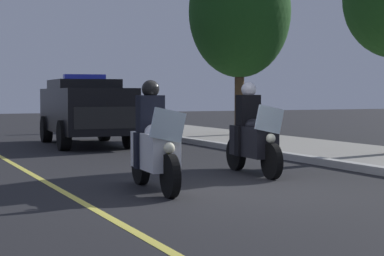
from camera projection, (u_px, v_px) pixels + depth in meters
ground_plane at (236, 191)px, 10.18m from camera, size 80.00×80.00×0.00m
lane_stripe_center at (82, 202)px, 9.16m from camera, size 48.00×0.12×0.01m
police_motorcycle_lead_left at (154, 146)px, 10.22m from camera, size 2.14×0.61×1.72m
police_motorcycle_lead_right at (253, 137)px, 12.25m from camera, size 2.14×0.61×1.72m
police_suv at (85, 108)px, 19.09m from camera, size 5.02×2.35×2.05m
cyclist_background at (88, 110)px, 25.23m from camera, size 1.76×0.34×1.69m
tree_far_back at (240, 12)px, 22.23m from camera, size 3.44×3.44×6.35m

